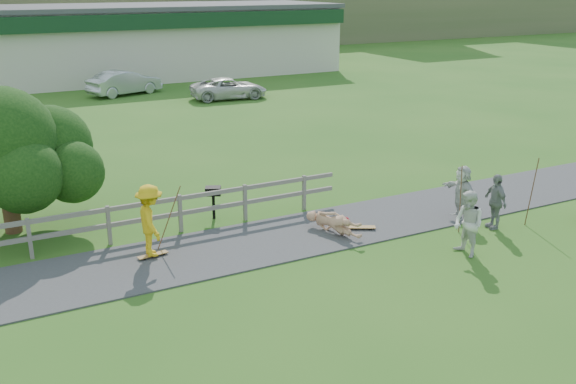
% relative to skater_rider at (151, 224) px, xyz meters
% --- Properties ---
extents(ground, '(260.00, 260.00, 0.00)m').
position_rel_skater_rider_xyz_m(ground, '(3.24, -1.88, -0.94)').
color(ground, '#2B5F1B').
rests_on(ground, ground).
extents(path, '(34.00, 3.00, 0.04)m').
position_rel_skater_rider_xyz_m(path, '(3.24, -0.38, -0.92)').
color(path, '#39393C').
rests_on(path, ground).
extents(fence, '(15.05, 0.10, 1.10)m').
position_rel_skater_rider_xyz_m(fence, '(-1.38, 1.42, -0.21)').
color(fence, '#69645C').
rests_on(fence, ground).
extents(strip_mall, '(32.50, 10.75, 5.10)m').
position_rel_skater_rider_xyz_m(strip_mall, '(7.24, 33.06, 1.64)').
color(strip_mall, beige).
rests_on(strip_mall, ground).
extents(skater_rider, '(0.75, 1.24, 1.87)m').
position_rel_skater_rider_xyz_m(skater_rider, '(0.00, 0.00, 0.00)').
color(skater_rider, gold).
rests_on(skater_rider, ground).
extents(skater_fallen, '(1.88, 0.98, 0.67)m').
position_rel_skater_rider_xyz_m(skater_fallen, '(4.98, -0.76, -0.60)').
color(skater_fallen, tan).
rests_on(skater_fallen, ground).
extents(spectator_a, '(0.66, 0.85, 1.74)m').
position_rel_skater_rider_xyz_m(spectator_a, '(7.27, -3.60, -0.07)').
color(spectator_a, silver).
rests_on(spectator_a, ground).
extents(spectator_b, '(0.57, 1.00, 1.61)m').
position_rel_skater_rider_xyz_m(spectator_b, '(9.32, -2.48, -0.13)').
color(spectator_b, gray).
rests_on(spectator_b, ground).
extents(spectator_d, '(0.69, 1.56, 1.63)m').
position_rel_skater_rider_xyz_m(spectator_d, '(9.02, -1.42, -0.12)').
color(spectator_d, beige).
rests_on(spectator_d, ground).
extents(car_silver, '(4.87, 3.01, 1.52)m').
position_rel_skater_rider_xyz_m(car_silver, '(5.60, 24.97, -0.18)').
color(car_silver, silver).
rests_on(car_silver, ground).
extents(car_white, '(4.74, 2.54, 1.26)m').
position_rel_skater_rider_xyz_m(car_white, '(10.77, 20.64, -0.30)').
color(car_white, silver).
rests_on(car_white, ground).
extents(tree, '(4.87, 4.87, 3.42)m').
position_rel_skater_rider_xyz_m(tree, '(-2.98, 3.63, 0.78)').
color(tree, black).
rests_on(tree, ground).
extents(bbq, '(0.56, 0.51, 0.99)m').
position_rel_skater_rider_xyz_m(bbq, '(2.46, 1.97, -0.44)').
color(bbq, black).
rests_on(bbq, ground).
extents(longboard_rider, '(0.81, 0.31, 0.09)m').
position_rel_skater_rider_xyz_m(longboard_rider, '(0.00, 0.00, -0.89)').
color(longboard_rider, olive).
rests_on(longboard_rider, ground).
extents(longboard_fallen, '(0.92, 0.64, 0.10)m').
position_rel_skater_rider_xyz_m(longboard_fallen, '(5.78, -0.86, -0.88)').
color(longboard_fallen, olive).
rests_on(longboard_fallen, ground).
extents(helmet, '(0.30, 0.30, 0.30)m').
position_rel_skater_rider_xyz_m(helmet, '(5.58, -0.41, -0.79)').
color(helmet, '#A90514').
rests_on(helmet, ground).
extents(pole_rider, '(0.03, 0.03, 1.85)m').
position_rel_skater_rider_xyz_m(pole_rider, '(0.60, 0.40, -0.01)').
color(pole_rider, brown).
rests_on(pole_rider, ground).
extents(pole_spec_left, '(0.03, 0.03, 1.98)m').
position_rel_skater_rider_xyz_m(pole_spec_left, '(8.16, -2.30, 0.06)').
color(pole_spec_left, brown).
rests_on(pole_spec_left, ground).
extents(pole_spec_right, '(0.03, 0.03, 2.01)m').
position_rel_skater_rider_xyz_m(pole_spec_right, '(10.44, -2.76, 0.07)').
color(pole_spec_right, brown).
rests_on(pole_spec_right, ground).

